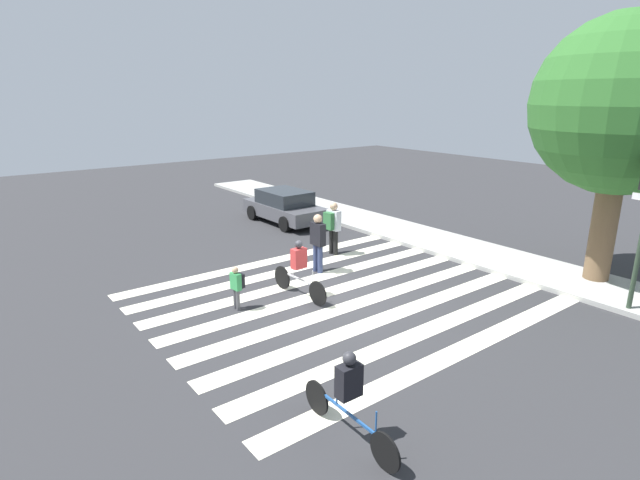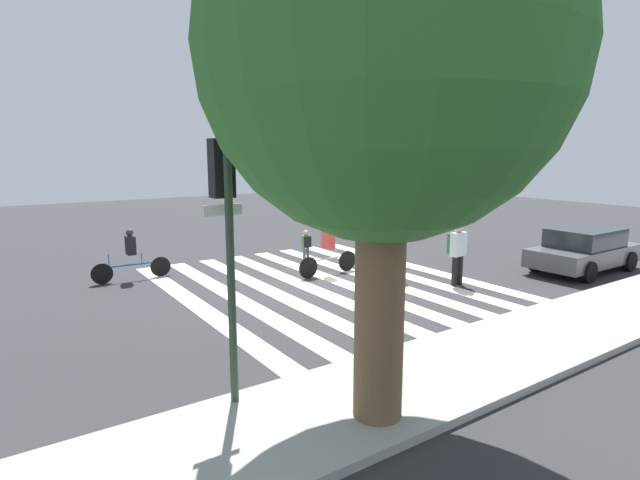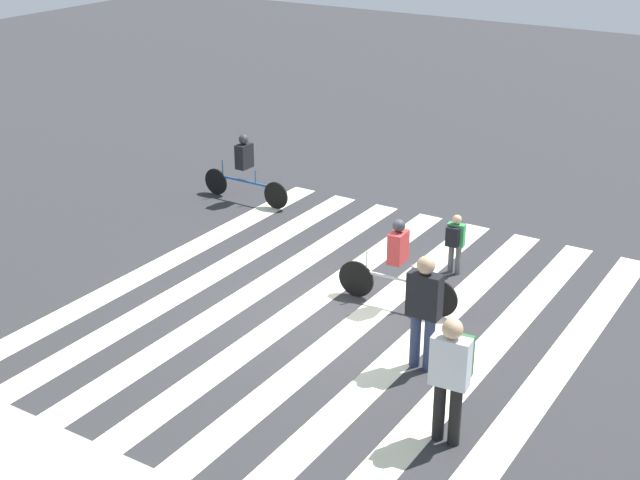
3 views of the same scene
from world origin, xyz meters
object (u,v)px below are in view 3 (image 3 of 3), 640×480
object	(u,v)px
cyclist_far_lane	(398,261)
pedestrian_adult_tall_backpack	(455,240)
pedestrian_child_with_backpack	(424,306)
pedestrian_adult_yellow_jacket	(451,370)
cyclist_mid_street	(244,165)

from	to	relation	value
cyclist_far_lane	pedestrian_adult_tall_backpack	bearing A→B (deg)	-102.71
pedestrian_child_with_backpack	pedestrian_adult_yellow_jacket	distance (m)	1.86
pedestrian_child_with_backpack	cyclist_far_lane	distance (m)	2.07
pedestrian_adult_tall_backpack	cyclist_mid_street	world-z (taller)	cyclist_mid_street
pedestrian_adult_tall_backpack	pedestrian_adult_yellow_jacket	world-z (taller)	pedestrian_adult_yellow_jacket
pedestrian_adult_yellow_jacket	cyclist_far_lane	size ratio (longest dim) A/B	0.82
cyclist_mid_street	cyclist_far_lane	size ratio (longest dim) A/B	1.04
pedestrian_child_with_backpack	pedestrian_adult_tall_backpack	distance (m)	3.52
pedestrian_adult_tall_backpack	cyclist_mid_street	size ratio (longest dim) A/B	0.50
pedestrian_child_with_backpack	cyclist_far_lane	size ratio (longest dim) A/B	0.83
pedestrian_child_with_backpack	cyclist_far_lane	world-z (taller)	pedestrian_child_with_backpack
pedestrian_child_with_backpack	pedestrian_adult_tall_backpack	world-z (taller)	pedestrian_child_with_backpack
pedestrian_child_with_backpack	pedestrian_adult_yellow_jacket	size ratio (longest dim) A/B	1.01
pedestrian_adult_yellow_jacket	cyclist_mid_street	size ratio (longest dim) A/B	0.79
pedestrian_child_with_backpack	pedestrian_adult_tall_backpack	bearing A→B (deg)	105.76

